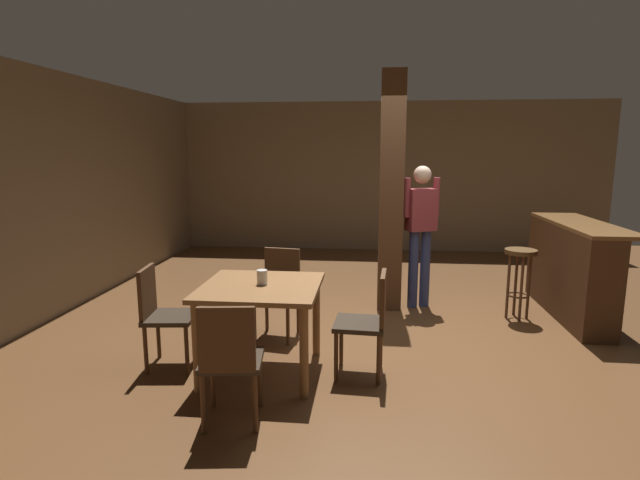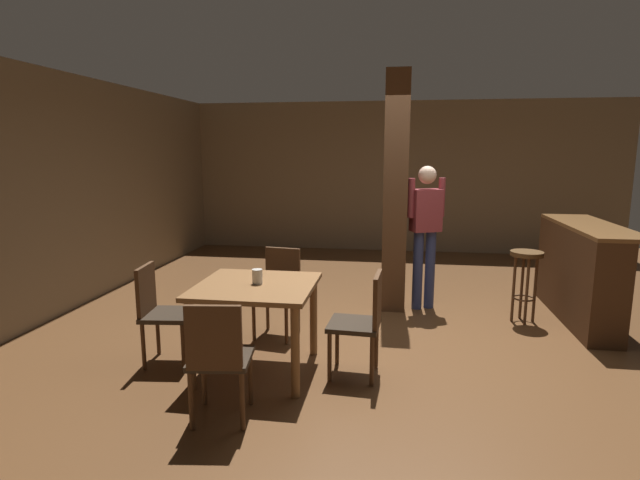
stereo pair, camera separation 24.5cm
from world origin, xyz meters
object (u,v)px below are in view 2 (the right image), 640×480
(chair_south, at_px, (218,355))
(chair_north, at_px, (279,287))
(dining_table, at_px, (256,298))
(standing_person, at_px, (425,227))
(napkin_cup, at_px, (257,276))
(chair_west, at_px, (160,309))
(chair_east, at_px, (363,319))
(bar_counter, at_px, (578,271))
(bar_stool_near, at_px, (526,269))

(chair_south, relative_size, chair_north, 1.00)
(dining_table, bearing_deg, standing_person, 53.09)
(napkin_cup, bearing_deg, chair_west, 178.99)
(chair_east, bearing_deg, standing_person, 73.18)
(chair_west, xyz_separation_m, chair_north, (0.89, 0.85, 0.00))
(chair_west, bearing_deg, napkin_cup, -1.01)
(napkin_cup, bearing_deg, chair_east, 1.14)
(chair_south, distance_m, chair_north, 1.75)
(chair_east, height_order, napkin_cup, napkin_cup)
(chair_east, height_order, chair_north, same)
(bar_counter, bearing_deg, chair_west, -155.85)
(chair_south, relative_size, standing_person, 0.52)
(napkin_cup, bearing_deg, dining_table, -125.68)
(chair_east, relative_size, standing_person, 0.52)
(standing_person, height_order, bar_counter, standing_person)
(bar_stool_near, bearing_deg, chair_north, -162.93)
(chair_north, distance_m, bar_stool_near, 2.73)
(chair_south, xyz_separation_m, bar_counter, (3.23, 2.74, 0.05))
(standing_person, bearing_deg, chair_north, -143.39)
(chair_east, relative_size, bar_counter, 0.47)
(chair_east, bearing_deg, chair_south, -136.01)
(chair_west, height_order, napkin_cup, napkin_cup)
(chair_south, bearing_deg, bar_counter, 40.32)
(chair_west, relative_size, bar_stool_near, 1.11)
(chair_north, distance_m, bar_counter, 3.37)
(dining_table, bearing_deg, bar_counter, 30.26)
(chair_north, xyz_separation_m, bar_stool_near, (2.61, 0.80, 0.09))
(chair_north, relative_size, standing_person, 0.52)
(chair_west, bearing_deg, chair_south, -45.84)
(chair_north, relative_size, napkin_cup, 7.13)
(standing_person, bearing_deg, bar_stool_near, -16.93)
(dining_table, distance_m, chair_south, 0.88)
(bar_counter, bearing_deg, chair_north, -162.87)
(chair_east, relative_size, napkin_cup, 7.13)
(bar_counter, bearing_deg, napkin_cup, -149.85)
(bar_stool_near, bearing_deg, chair_south, -135.75)
(napkin_cup, distance_m, bar_counter, 3.71)
(dining_table, distance_m, chair_west, 0.91)
(chair_north, bearing_deg, dining_table, -89.18)
(napkin_cup, height_order, bar_counter, bar_counter)
(chair_south, distance_m, napkin_cup, 0.95)
(chair_south, height_order, napkin_cup, napkin_cup)
(chair_south, xyz_separation_m, napkin_cup, (0.03, 0.89, 0.33))
(chair_east, relative_size, chair_south, 1.00)
(dining_table, distance_m, standing_person, 2.54)
(chair_north, bearing_deg, chair_east, -42.49)
(chair_west, relative_size, standing_person, 0.52)
(chair_north, height_order, bar_counter, bar_counter)
(standing_person, bearing_deg, chair_west, -140.59)
(chair_east, distance_m, chair_west, 1.81)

